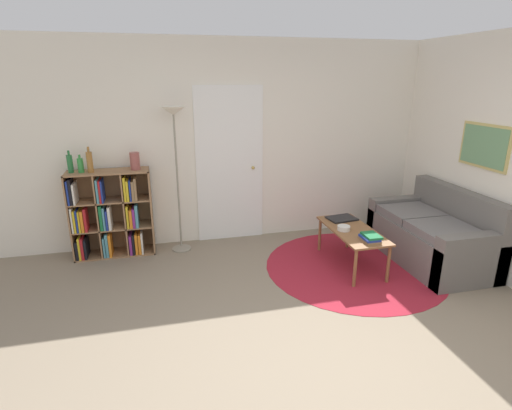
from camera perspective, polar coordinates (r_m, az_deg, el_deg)
ground_plane at (r=3.37m, az=10.01°, el=-21.66°), size 14.00×14.00×0.00m
wall_back at (r=5.31m, az=-1.34°, el=8.73°), size 7.75×0.11×2.60m
wall_right at (r=5.20m, az=29.57°, el=6.37°), size 0.08×5.74×2.60m
rug at (r=4.88m, az=13.89°, el=-8.52°), size 2.08×2.08×0.01m
bookshelf at (r=5.21m, az=-20.08°, el=-1.45°), size 0.95×0.34×1.07m
floor_lamp at (r=4.88m, az=-11.58°, el=10.36°), size 0.29×0.29×1.80m
couch at (r=5.26m, az=24.13°, el=-4.11°), size 0.84×1.51×0.87m
coffee_table at (r=4.76m, az=13.60°, el=-3.96°), size 0.47×1.04×0.45m
laptop at (r=5.04m, az=12.14°, el=-1.89°), size 0.37×0.29×0.02m
bowl at (r=4.68m, az=12.42°, el=-3.24°), size 0.15×0.15×0.05m
book_stack_on_table at (r=4.45m, az=16.03°, el=-4.52°), size 0.18×0.22×0.07m
bottle_left at (r=5.10m, az=-25.04°, el=5.39°), size 0.06×0.06×0.26m
bottle_middle at (r=5.07m, az=-23.78°, el=5.23°), size 0.07×0.07×0.21m
bottle_right at (r=5.03m, az=-22.66°, el=5.72°), size 0.07×0.07×0.30m
vase_on_shelf at (r=5.01m, az=-16.91°, el=6.03°), size 0.11×0.11×0.21m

